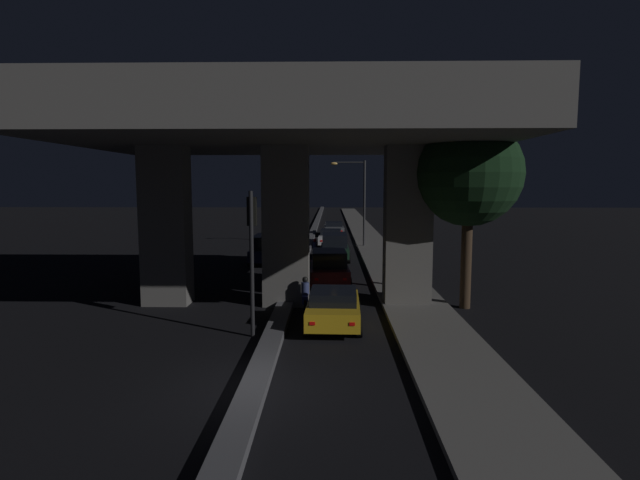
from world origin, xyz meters
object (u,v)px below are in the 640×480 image
Objects in this scene: car_grey_fifth at (334,228)px; car_taxi_yellow_lead at (334,307)px; car_dark_green_third at (335,246)px; car_dark_red_second at (329,268)px; car_white_second_oncoming at (286,232)px; traffic_light_left_of_median at (252,238)px; street_lamp at (359,195)px; car_white_fourth at (331,237)px; motorcycle_blue_filtering_near at (305,296)px; motorcycle_black_filtering_mid at (308,273)px; pedestrian_on_sidewalk at (406,270)px; motorcycle_white_filtering_far at (315,251)px; car_dark_blue_lead_oncoming at (267,248)px.

car_taxi_yellow_lead is at bearing 177.63° from car_grey_fifth.
car_dark_red_second is at bearing 177.39° from car_dark_green_third.
car_grey_fifth is at bearing 130.39° from car_white_second_oncoming.
traffic_light_left_of_median is 24.36m from street_lamp.
car_dark_red_second is 0.88× the size of car_white_fourth.
motorcycle_black_filtering_mid is (-0.11, 5.15, 0.01)m from motorcycle_blue_filtering_near.
pedestrian_on_sidewalk is at bearing 18.36° from car_white_second_oncoming.
car_dark_green_third is 1.38m from motorcycle_white_filtering_far.
motorcycle_blue_filtering_near is 5.15m from motorcycle_black_filtering_mid.
motorcycle_white_filtering_far reaches higher than car_white_fourth.
car_dark_blue_lead_oncoming is at bearing 95.57° from traffic_light_left_of_median.
car_grey_fifth is (-1.93, 9.70, -3.56)m from street_lamp.
motorcycle_blue_filtering_near is at bearing 174.17° from car_dark_green_third.
traffic_light_left_of_median is 1.09× the size of car_grey_fifth.
car_white_fourth is at bearing 157.16° from car_dark_blue_lead_oncoming.
car_dark_red_second is 25.22m from car_grey_fifth.
motorcycle_black_filtering_mid is at bearing 6.97° from car_white_second_oncoming.
motorcycle_blue_filtering_near is (-1.14, 2.36, -0.13)m from car_taxi_yellow_lead.
pedestrian_on_sidewalk is at bearing -84.98° from street_lamp.
car_dark_red_second reaches higher than car_dark_green_third.
car_dark_blue_lead_oncoming is at bearing 134.47° from pedestrian_on_sidewalk.
street_lamp is 1.53× the size of car_white_fourth.
pedestrian_on_sidewalk is at bearing 45.47° from car_dark_blue_lead_oncoming.
car_taxi_yellow_lead is at bearing 179.03° from car_dark_red_second.
street_lamp is at bearing -16.46° from car_dark_green_third.
car_dark_red_second reaches higher than pedestrian_on_sidewalk.
traffic_light_left_of_median is 1.22× the size of car_taxi_yellow_lead.
car_dark_red_second is at bearing -14.00° from motorcycle_blue_filtering_near.
street_lamp is at bearing 143.43° from car_dark_blue_lead_oncoming.
car_dark_green_third is at bearing -4.79° from car_dark_red_second.
street_lamp is 1.53× the size of car_white_second_oncoming.
car_white_fourth is at bearing 40.29° from car_white_second_oncoming.
car_white_second_oncoming is 13.11m from motorcycle_white_filtering_far.
motorcycle_blue_filtering_near is (-3.27, -20.30, -3.67)m from street_lamp.
street_lamp is 3.51× the size of motorcycle_black_filtering_mid.
car_white_second_oncoming is 2.47× the size of motorcycle_blue_filtering_near.
traffic_light_left_of_median is 2.45× the size of motorcycle_black_filtering_mid.
traffic_light_left_of_median is 1.07× the size of car_white_second_oncoming.
car_white_second_oncoming is 23.34m from pedestrian_on_sidewalk.
street_lamp reaches higher than car_dark_blue_lead_oncoming.
traffic_light_left_of_median reaches higher than car_taxi_yellow_lead.
car_white_fourth is at bearing 0.24° from motorcycle_black_filtering_mid.
motorcycle_blue_filtering_near is at bearing -99.16° from street_lamp.
street_lamp is 23.04m from car_taxi_yellow_lead.
car_white_fourth is at bearing -2.82° from car_dark_red_second.
pedestrian_on_sidewalk reaches higher than car_white_fourth.
street_lamp is at bearing -113.47° from car_white_fourth.
motorcycle_blue_filtering_near is at bearing 66.02° from traffic_light_left_of_median.
motorcycle_blue_filtering_near is (-1.34, -30.00, -0.12)m from car_grey_fifth.
car_white_second_oncoming is 2.64× the size of motorcycle_white_filtering_far.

